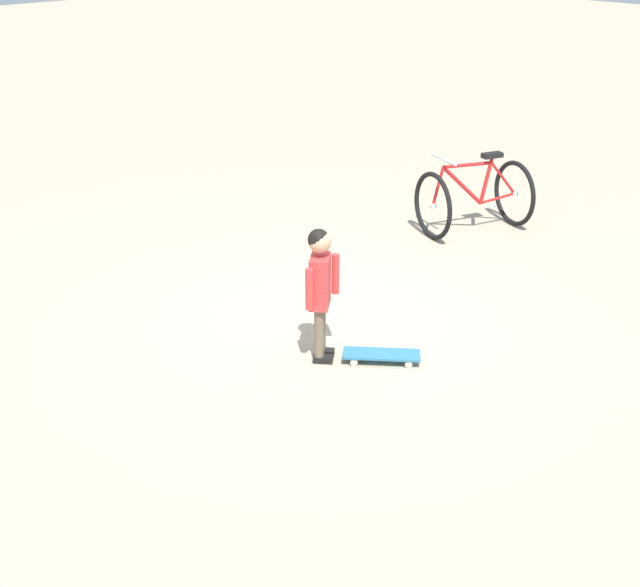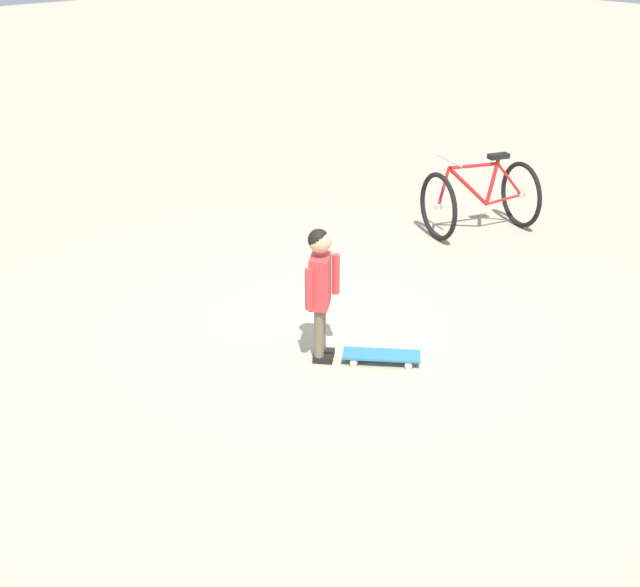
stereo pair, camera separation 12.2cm
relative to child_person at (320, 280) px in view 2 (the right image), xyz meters
The scene contains 4 objects.
ground_plane 0.93m from the child_person, 130.35° to the left, with size 50.00×50.00×0.00m, color tan.
child_person is the anchor object (origin of this frame).
skateboard 0.76m from the child_person, 39.09° to the left, with size 0.57×0.53×0.07m.
bicycle_near 3.30m from the child_person, 105.97° to the left, with size 1.03×1.25×0.85m.
Camera 2 is at (4.79, -4.59, 3.24)m, focal length 49.16 mm.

